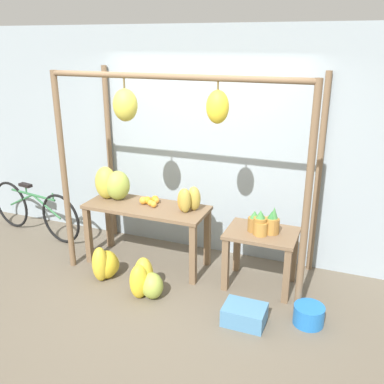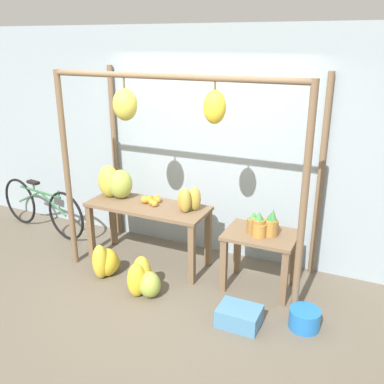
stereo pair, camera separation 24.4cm
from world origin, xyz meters
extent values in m
plane|color=#665B4C|center=(0.00, 0.00, 0.00)|extent=(20.00, 20.00, 0.00)
cube|color=#99A8B2|center=(0.00, 1.38, 1.40)|extent=(8.00, 0.08, 2.80)
cylinder|color=brown|center=(-1.36, 0.31, 1.16)|extent=(0.07, 0.07, 2.32)
cylinder|color=brown|center=(1.36, 0.31, 1.16)|extent=(0.07, 0.07, 2.32)
cylinder|color=brown|center=(-1.36, 1.29, 1.16)|extent=(0.07, 0.07, 2.32)
cylinder|color=brown|center=(1.36, 1.29, 1.16)|extent=(0.07, 0.07, 2.32)
cylinder|color=brown|center=(0.00, 0.31, 2.29)|extent=(2.72, 0.06, 0.06)
cylinder|color=brown|center=(-0.51, 0.31, 2.21)|extent=(0.02, 0.02, 0.10)
ellipsoid|color=gold|center=(-0.51, 0.31, 2.00)|extent=(0.26, 0.23, 0.33)
cylinder|color=brown|center=(0.47, 0.31, 2.23)|extent=(0.02, 0.02, 0.07)
ellipsoid|color=yellow|center=(0.47, 0.31, 2.03)|extent=(0.22, 0.19, 0.31)
cube|color=brown|center=(-0.52, 0.70, 0.74)|extent=(1.48, 0.58, 0.04)
cube|color=brown|center=(-1.21, 0.46, 0.36)|extent=(0.07, 0.07, 0.72)
cube|color=brown|center=(0.17, 0.46, 0.36)|extent=(0.07, 0.07, 0.72)
cube|color=brown|center=(-1.21, 0.94, 0.36)|extent=(0.07, 0.07, 0.72)
cube|color=brown|center=(0.17, 0.94, 0.36)|extent=(0.07, 0.07, 0.72)
cube|color=brown|center=(0.88, 0.71, 0.64)|extent=(0.76, 0.56, 0.04)
cube|color=brown|center=(0.54, 0.47, 0.31)|extent=(0.07, 0.07, 0.62)
cube|color=brown|center=(1.21, 0.47, 0.31)|extent=(0.07, 0.07, 0.62)
cube|color=brown|center=(0.54, 0.94, 0.31)|extent=(0.07, 0.07, 0.62)
cube|color=brown|center=(1.21, 0.94, 0.31)|extent=(0.07, 0.07, 0.62)
ellipsoid|color=#9EB247|center=(-0.94, 0.77, 0.95)|extent=(0.40, 0.39, 0.36)
ellipsoid|color=gold|center=(-1.09, 0.75, 0.97)|extent=(0.31, 0.28, 0.41)
sphere|color=orange|center=(-0.42, 0.68, 0.80)|extent=(0.07, 0.07, 0.07)
sphere|color=orange|center=(-0.53, 0.76, 0.81)|extent=(0.09, 0.09, 0.09)
sphere|color=orange|center=(-0.47, 0.72, 0.80)|extent=(0.08, 0.08, 0.08)
sphere|color=orange|center=(-0.44, 0.81, 0.80)|extent=(0.08, 0.08, 0.08)
sphere|color=orange|center=(-0.46, 0.82, 0.81)|extent=(0.09, 0.09, 0.09)
sphere|color=orange|center=(-0.58, 0.73, 0.81)|extent=(0.09, 0.09, 0.09)
cylinder|color=#A3702D|center=(0.87, 0.63, 0.75)|extent=(0.14, 0.14, 0.19)
cone|color=#428442|center=(0.87, 0.63, 0.89)|extent=(0.10, 0.10, 0.08)
cylinder|color=#B27F38|center=(0.97, 0.70, 0.75)|extent=(0.13, 0.13, 0.18)
cone|color=#337538|center=(0.97, 0.70, 0.88)|extent=(0.09, 0.09, 0.08)
cylinder|color=olive|center=(0.79, 0.69, 0.74)|extent=(0.14, 0.14, 0.15)
cone|color=#428442|center=(0.79, 0.69, 0.86)|extent=(0.10, 0.10, 0.08)
cylinder|color=#B27F38|center=(0.88, 0.62, 0.73)|extent=(0.14, 0.14, 0.15)
cone|color=#428442|center=(0.88, 0.62, 0.86)|extent=(0.10, 0.10, 0.11)
cylinder|color=olive|center=(1.00, 0.71, 0.74)|extent=(0.13, 0.13, 0.17)
cone|color=#428442|center=(1.00, 0.71, 0.90)|extent=(0.09, 0.09, 0.14)
ellipsoid|color=yellow|center=(-0.81, 0.21, 0.17)|extent=(0.26, 0.29, 0.33)
ellipsoid|color=gold|center=(-0.82, 0.25, 0.14)|extent=(0.36, 0.35, 0.29)
ellipsoid|color=gold|center=(-0.84, 0.20, 0.15)|extent=(0.34, 0.32, 0.31)
ellipsoid|color=gold|center=(-0.84, 0.13, 0.21)|extent=(0.26, 0.27, 0.42)
ellipsoid|color=#9EB247|center=(-0.13, 0.03, 0.14)|extent=(0.35, 0.35, 0.29)
ellipsoid|color=gold|center=(-0.27, 0.11, 0.21)|extent=(0.30, 0.31, 0.41)
ellipsoid|color=yellow|center=(-0.26, -0.02, 0.20)|extent=(0.26, 0.27, 0.39)
cube|color=#4C84B2|center=(0.90, -0.03, 0.09)|extent=(0.41, 0.31, 0.18)
cylinder|color=blue|center=(1.49, 0.19, 0.10)|extent=(0.30, 0.30, 0.20)
torus|color=black|center=(-2.88, 0.95, 0.35)|extent=(0.69, 0.15, 0.70)
torus|color=black|center=(-1.88, 0.78, 0.35)|extent=(0.69, 0.15, 0.70)
cylinder|color=#337042|center=(-2.38, 0.87, 0.59)|extent=(0.86, 0.18, 0.03)
cylinder|color=#337042|center=(-2.63, 0.91, 0.47)|extent=(0.52, 0.11, 0.27)
cylinder|color=#337042|center=(-2.13, 0.83, 0.47)|extent=(0.52, 0.11, 0.27)
cylinder|color=#337042|center=(-2.51, 0.89, 0.64)|extent=(0.02, 0.02, 0.10)
cube|color=black|center=(-2.51, 0.89, 0.71)|extent=(0.21, 0.11, 0.04)
cylinder|color=#337042|center=(-1.98, 0.80, 0.64)|extent=(0.02, 0.02, 0.10)
ellipsoid|color=gold|center=(-0.04, 0.70, 0.90)|extent=(0.17, 0.17, 0.27)
ellipsoid|color=#B2993D|center=(-0.01, 0.67, 0.91)|extent=(0.16, 0.14, 0.29)
ellipsoid|color=#B2993D|center=(0.06, 0.78, 0.91)|extent=(0.17, 0.15, 0.29)
camera|label=1|loc=(1.72, -3.50, 2.62)|focal=40.00mm
camera|label=2|loc=(1.95, -3.40, 2.62)|focal=40.00mm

